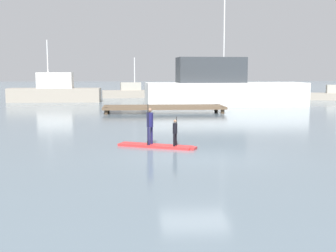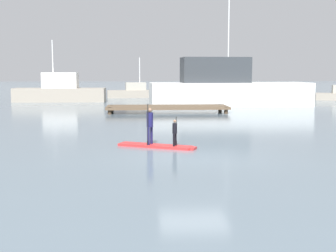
{
  "view_description": "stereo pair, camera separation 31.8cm",
  "coord_description": "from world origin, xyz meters",
  "px_view_note": "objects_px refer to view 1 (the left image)",
  "views": [
    {
      "loc": [
        -2.26,
        -15.86,
        3.07
      ],
      "look_at": [
        -0.8,
        2.32,
        0.82
      ],
      "focal_mm": 47.69,
      "sensor_mm": 36.0,
      "label": 1
    },
    {
      "loc": [
        -1.94,
        -15.88,
        3.07
      ],
      "look_at": [
        -0.8,
        2.32,
        0.82
      ],
      "focal_mm": 47.69,
      "sensor_mm": 36.0,
      "label": 2
    }
  ],
  "objects_px": {
    "motor_boat_small_navy": "(127,92)",
    "trawler_grey_distant": "(335,95)",
    "paddleboard_near": "(157,146)",
    "paddler_child_solo": "(175,131)",
    "fishing_boat_green_midground": "(55,92)",
    "paddler_adult": "(150,124)",
    "fishing_boat_white_large": "(222,88)"
  },
  "relations": [
    {
      "from": "motor_boat_small_navy",
      "to": "trawler_grey_distant",
      "type": "bearing_deg",
      "value": -15.51
    },
    {
      "from": "trawler_grey_distant",
      "to": "paddleboard_near",
      "type": "bearing_deg",
      "value": -126.26
    },
    {
      "from": "paddler_child_solo",
      "to": "fishing_boat_green_midground",
      "type": "height_order",
      "value": "fishing_boat_green_midground"
    },
    {
      "from": "paddler_child_solo",
      "to": "motor_boat_small_navy",
      "type": "bearing_deg",
      "value": 93.77
    },
    {
      "from": "paddler_adult",
      "to": "motor_boat_small_navy",
      "type": "bearing_deg",
      "value": 92.16
    },
    {
      "from": "paddler_child_solo",
      "to": "motor_boat_small_navy",
      "type": "height_order",
      "value": "motor_boat_small_navy"
    },
    {
      "from": "fishing_boat_green_midground",
      "to": "motor_boat_small_navy",
      "type": "bearing_deg",
      "value": 42.52
    },
    {
      "from": "paddler_adult",
      "to": "motor_boat_small_navy",
      "type": "xyz_separation_m",
      "value": [
        -1.28,
        34.0,
        -0.28
      ]
    },
    {
      "from": "paddler_adult",
      "to": "trawler_grey_distant",
      "type": "bearing_deg",
      "value": 53.24
    },
    {
      "from": "motor_boat_small_navy",
      "to": "trawler_grey_distant",
      "type": "distance_m",
      "value": 22.93
    },
    {
      "from": "paddler_adult",
      "to": "paddler_child_solo",
      "type": "bearing_deg",
      "value": -24.12
    },
    {
      "from": "fishing_boat_white_large",
      "to": "paddler_adult",
      "type": "bearing_deg",
      "value": -108.84
    },
    {
      "from": "paddler_adult",
      "to": "fishing_boat_white_large",
      "type": "height_order",
      "value": "fishing_boat_white_large"
    },
    {
      "from": "paddler_adult",
      "to": "paddler_child_solo",
      "type": "distance_m",
      "value": 1.11
    },
    {
      "from": "trawler_grey_distant",
      "to": "fishing_boat_white_large",
      "type": "bearing_deg",
      "value": -154.03
    },
    {
      "from": "paddler_adult",
      "to": "fishing_boat_white_large",
      "type": "distance_m",
      "value": 22.48
    },
    {
      "from": "fishing_boat_white_large",
      "to": "fishing_boat_green_midground",
      "type": "distance_m",
      "value": 16.86
    },
    {
      "from": "fishing_boat_white_large",
      "to": "fishing_boat_green_midground",
      "type": "relative_size",
      "value": 1.57
    },
    {
      "from": "paddler_child_solo",
      "to": "trawler_grey_distant",
      "type": "bearing_deg",
      "value": 54.99
    },
    {
      "from": "paddler_adult",
      "to": "motor_boat_small_navy",
      "type": "distance_m",
      "value": 34.03
    },
    {
      "from": "fishing_boat_white_large",
      "to": "paddleboard_near",
      "type": "bearing_deg",
      "value": -108.06
    },
    {
      "from": "fishing_boat_white_large",
      "to": "paddler_child_solo",
      "type": "bearing_deg",
      "value": -106.1
    },
    {
      "from": "motor_boat_small_navy",
      "to": "trawler_grey_distant",
      "type": "height_order",
      "value": "motor_boat_small_navy"
    },
    {
      "from": "paddler_adult",
      "to": "trawler_grey_distant",
      "type": "relative_size",
      "value": 0.31
    },
    {
      "from": "fishing_boat_white_large",
      "to": "trawler_grey_distant",
      "type": "height_order",
      "value": "fishing_boat_white_large"
    },
    {
      "from": "fishing_boat_green_midground",
      "to": "trawler_grey_distant",
      "type": "height_order",
      "value": "fishing_boat_green_midground"
    },
    {
      "from": "paddler_child_solo",
      "to": "motor_boat_small_navy",
      "type": "relative_size",
      "value": 0.21
    },
    {
      "from": "fishing_boat_white_large",
      "to": "motor_boat_small_navy",
      "type": "bearing_deg",
      "value": 123.83
    },
    {
      "from": "paddleboard_near",
      "to": "trawler_grey_distant",
      "type": "relative_size",
      "value": 0.59
    },
    {
      "from": "paddleboard_near",
      "to": "paddler_child_solo",
      "type": "bearing_deg",
      "value": -24.25
    },
    {
      "from": "paddler_child_solo",
      "to": "trawler_grey_distant",
      "type": "height_order",
      "value": "trawler_grey_distant"
    },
    {
      "from": "paddleboard_near",
      "to": "fishing_boat_green_midground",
      "type": "height_order",
      "value": "fishing_boat_green_midground"
    }
  ]
}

